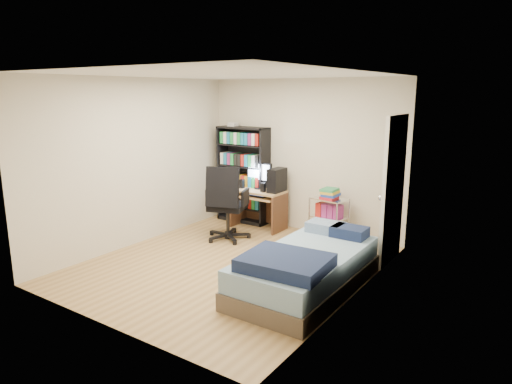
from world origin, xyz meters
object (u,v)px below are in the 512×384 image
Objects in this scene: media_shelf at (243,174)px; office_chair at (227,216)px; computer_desk at (264,194)px; bed at (306,269)px.

office_chair is (0.40, -1.00, -0.49)m from media_shelf.
computer_desk is at bearing -15.31° from media_shelf.
bed is (1.77, -1.82, -0.34)m from computer_desk.
office_chair is (-0.14, -0.85, -0.22)m from computer_desk.
computer_desk is (0.54, -0.15, -0.27)m from media_shelf.
office_chair is at bearing 153.08° from bed.
bed is at bearing -46.41° from office_chair.
bed is (2.31, -1.97, -0.61)m from media_shelf.
office_chair is at bearing -99.63° from computer_desk.
office_chair is at bearing -68.26° from media_shelf.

